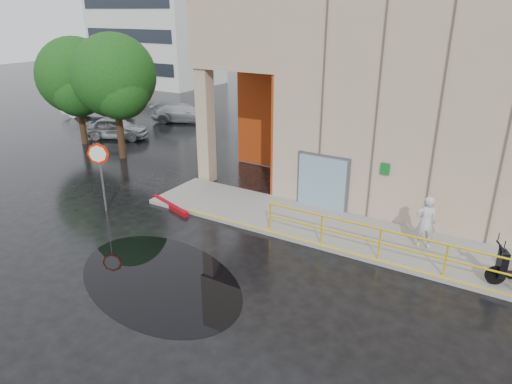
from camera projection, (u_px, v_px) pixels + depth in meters
ground at (231, 281)px, 13.11m from camera, size 120.00×120.00×0.00m
sidewalk at (412, 248)px, 14.74m from camera, size 20.00×3.00×0.15m
building at (494, 93)px, 17.85m from camera, size 20.00×10.17×8.00m
guardrail at (412, 251)px, 13.33m from camera, size 9.56×0.06×1.03m
distant_building at (154, 7)px, 46.00m from camera, size 12.00×8.08×15.00m
person at (426, 222)px, 14.34m from camera, size 0.75×0.63×1.76m
stop_sign at (99, 163)px, 16.94m from camera, size 0.72×0.46×2.72m
red_curb at (170, 205)px, 17.93m from camera, size 2.34×0.91×0.18m
puddle at (159, 278)px, 13.22m from camera, size 7.08×5.61×0.01m
car_a at (116, 128)px, 27.44m from camera, size 4.10×2.94×1.30m
car_b at (97, 106)px, 32.88m from camera, size 5.30×3.15×1.65m
car_c at (184, 113)px, 31.51m from camera, size 4.67×3.47×1.26m
tree_near at (115, 80)px, 22.44m from camera, size 4.14×4.14×6.30m
tree_far at (76, 79)px, 25.10m from camera, size 4.22×4.22×5.98m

